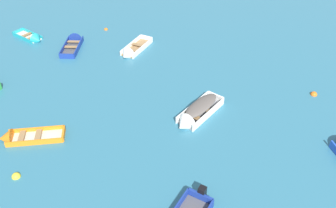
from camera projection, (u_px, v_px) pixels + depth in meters
rowboat_white_cluster_outer at (195, 113)px, 22.20m from camera, size 3.22×3.87×1.13m
rowboat_orange_near_camera at (18, 138)px, 20.81m from camera, size 3.70×1.68×1.04m
rowboat_turquoise_foreground_center at (33, 39)px, 30.38m from camera, size 3.04×2.53×0.98m
rowboat_white_far_right at (131, 52)px, 28.57m from camera, size 2.44×3.69×1.04m
rowboat_deep_blue_back_row_center at (74, 42)px, 29.87m from camera, size 1.21×3.47×1.08m
mooring_buoy_far_field at (314, 95)px, 24.36m from camera, size 0.44×0.44×0.44m
mooring_buoy_central at (106, 30)px, 32.01m from camera, size 0.33×0.33×0.33m
mooring_buoy_midfield at (16, 177)px, 18.72m from camera, size 0.45×0.45×0.45m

